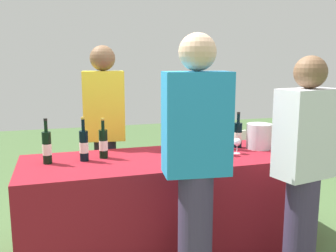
{
  "coord_description": "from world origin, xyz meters",
  "views": [
    {
      "loc": [
        -0.83,
        -2.76,
        1.53
      ],
      "look_at": [
        0.0,
        0.0,
        1.03
      ],
      "focal_mm": 39.92,
      "sensor_mm": 36.0,
      "label": 1
    }
  ],
  "objects_px": {
    "wine_bottle_2": "(103,143)",
    "ice_bucket": "(259,136)",
    "wine_bottle_5": "(204,139)",
    "guest_0": "(196,160)",
    "wine_bottle_0": "(47,147)",
    "wine_glass_0": "(202,149)",
    "wine_glass_1": "(228,144)",
    "wine_glass_2": "(237,143)",
    "wine_bottle_4": "(183,137)",
    "wine_bottle_7": "(238,135)",
    "server_pouring": "(105,129)",
    "guest_1": "(304,166)",
    "wine_bottle_6": "(229,135)",
    "wine_bottle_3": "(166,139)",
    "menu_board": "(221,165)",
    "wine_bottle_1": "(84,145)"
  },
  "relations": [
    {
      "from": "wine_bottle_4",
      "to": "menu_board",
      "type": "bearing_deg",
      "value": 46.85
    },
    {
      "from": "wine_bottle_3",
      "to": "server_pouring",
      "type": "distance_m",
      "value": 0.62
    },
    {
      "from": "wine_glass_0",
      "to": "wine_bottle_5",
      "type": "bearing_deg",
      "value": 66.21
    },
    {
      "from": "server_pouring",
      "to": "guest_1",
      "type": "distance_m",
      "value": 1.75
    },
    {
      "from": "wine_glass_1",
      "to": "wine_glass_2",
      "type": "xyz_separation_m",
      "value": [
        0.1,
        0.03,
        0.0
      ]
    },
    {
      "from": "wine_bottle_4",
      "to": "wine_bottle_6",
      "type": "height_order",
      "value": "wine_bottle_6"
    },
    {
      "from": "wine_bottle_3",
      "to": "wine_glass_2",
      "type": "xyz_separation_m",
      "value": [
        0.54,
        -0.23,
        -0.01
      ]
    },
    {
      "from": "wine_glass_2",
      "to": "ice_bucket",
      "type": "xyz_separation_m",
      "value": [
        0.27,
        0.12,
        0.02
      ]
    },
    {
      "from": "wine_bottle_1",
      "to": "guest_0",
      "type": "height_order",
      "value": "guest_0"
    },
    {
      "from": "wine_bottle_7",
      "to": "menu_board",
      "type": "distance_m",
      "value": 1.0
    },
    {
      "from": "wine_bottle_1",
      "to": "wine_bottle_6",
      "type": "relative_size",
      "value": 1.02
    },
    {
      "from": "wine_bottle_2",
      "to": "server_pouring",
      "type": "distance_m",
      "value": 0.47
    },
    {
      "from": "wine_glass_0",
      "to": "guest_1",
      "type": "bearing_deg",
      "value": -45.51
    },
    {
      "from": "wine_bottle_5",
      "to": "wine_glass_0",
      "type": "xyz_separation_m",
      "value": [
        -0.14,
        -0.31,
        -0.01
      ]
    },
    {
      "from": "guest_0",
      "to": "wine_bottle_5",
      "type": "bearing_deg",
      "value": 71.22
    },
    {
      "from": "wine_bottle_0",
      "to": "wine_glass_0",
      "type": "height_order",
      "value": "wine_bottle_0"
    },
    {
      "from": "wine_bottle_6",
      "to": "wine_glass_1",
      "type": "height_order",
      "value": "wine_bottle_6"
    },
    {
      "from": "wine_bottle_1",
      "to": "wine_glass_0",
      "type": "height_order",
      "value": "wine_bottle_1"
    },
    {
      "from": "wine_bottle_0",
      "to": "ice_bucket",
      "type": "xyz_separation_m",
      "value": [
        1.76,
        -0.02,
        -0.02
      ]
    },
    {
      "from": "guest_0",
      "to": "ice_bucket",
      "type": "bearing_deg",
      "value": 46.48
    },
    {
      "from": "guest_0",
      "to": "wine_bottle_3",
      "type": "bearing_deg",
      "value": 92.93
    },
    {
      "from": "wine_bottle_1",
      "to": "wine_glass_1",
      "type": "distance_m",
      "value": 1.14
    },
    {
      "from": "wine_bottle_0",
      "to": "menu_board",
      "type": "height_order",
      "value": "wine_bottle_0"
    },
    {
      "from": "wine_bottle_1",
      "to": "wine_bottle_6",
      "type": "bearing_deg",
      "value": 1.44
    },
    {
      "from": "wine_glass_2",
      "to": "wine_bottle_6",
      "type": "bearing_deg",
      "value": 88.84
    },
    {
      "from": "wine_bottle_1",
      "to": "wine_bottle_2",
      "type": "height_order",
      "value": "wine_bottle_1"
    },
    {
      "from": "wine_bottle_5",
      "to": "guest_1",
      "type": "relative_size",
      "value": 0.2
    },
    {
      "from": "wine_bottle_0",
      "to": "wine_bottle_3",
      "type": "xyz_separation_m",
      "value": [
        0.95,
        0.09,
        -0.02
      ]
    },
    {
      "from": "wine_bottle_2",
      "to": "ice_bucket",
      "type": "bearing_deg",
      "value": -2.6
    },
    {
      "from": "wine_glass_2",
      "to": "ice_bucket",
      "type": "relative_size",
      "value": 0.6
    },
    {
      "from": "wine_bottle_7",
      "to": "guest_0",
      "type": "bearing_deg",
      "value": -131.14
    },
    {
      "from": "wine_bottle_2",
      "to": "wine_glass_2",
      "type": "relative_size",
      "value": 2.41
    },
    {
      "from": "wine_glass_2",
      "to": "guest_0",
      "type": "xyz_separation_m",
      "value": [
        -0.59,
        -0.6,
        0.05
      ]
    },
    {
      "from": "guest_0",
      "to": "wine_bottle_2",
      "type": "bearing_deg",
      "value": 127.85
    },
    {
      "from": "guest_1",
      "to": "wine_bottle_6",
      "type": "bearing_deg",
      "value": 87.96
    },
    {
      "from": "wine_bottle_7",
      "to": "wine_bottle_1",
      "type": "bearing_deg",
      "value": -177.21
    },
    {
      "from": "wine_glass_2",
      "to": "menu_board",
      "type": "height_order",
      "value": "wine_glass_2"
    },
    {
      "from": "wine_bottle_3",
      "to": "wine_bottle_6",
      "type": "relative_size",
      "value": 0.91
    },
    {
      "from": "wine_glass_0",
      "to": "menu_board",
      "type": "xyz_separation_m",
      "value": [
        0.72,
        1.18,
        -0.5
      ]
    },
    {
      "from": "wine_bottle_4",
      "to": "guest_0",
      "type": "height_order",
      "value": "guest_0"
    },
    {
      "from": "wine_bottle_2",
      "to": "wine_bottle_6",
      "type": "relative_size",
      "value": 0.96
    },
    {
      "from": "wine_bottle_4",
      "to": "wine_bottle_7",
      "type": "relative_size",
      "value": 1.0
    },
    {
      "from": "wine_bottle_5",
      "to": "wine_bottle_4",
      "type": "bearing_deg",
      "value": 149.23
    },
    {
      "from": "wine_glass_1",
      "to": "wine_glass_0",
      "type": "bearing_deg",
      "value": -155.02
    },
    {
      "from": "wine_bottle_6",
      "to": "guest_0",
      "type": "bearing_deg",
      "value": -127.79
    },
    {
      "from": "wine_bottle_2",
      "to": "guest_1",
      "type": "bearing_deg",
      "value": -35.42
    },
    {
      "from": "wine_bottle_2",
      "to": "wine_bottle_6",
      "type": "xyz_separation_m",
      "value": [
        1.07,
        -0.01,
        0.01
      ]
    },
    {
      "from": "wine_bottle_5",
      "to": "wine_glass_2",
      "type": "bearing_deg",
      "value": -33.3
    },
    {
      "from": "wine_bottle_5",
      "to": "guest_0",
      "type": "height_order",
      "value": "guest_0"
    },
    {
      "from": "wine_bottle_5",
      "to": "guest_0",
      "type": "xyz_separation_m",
      "value": [
        -0.36,
        -0.76,
        0.04
      ]
    }
  ]
}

